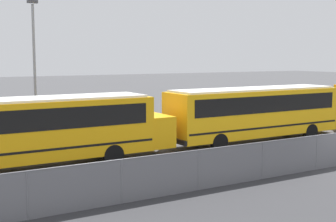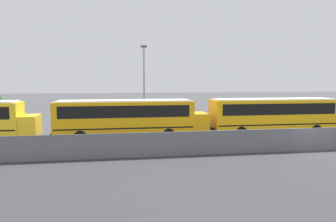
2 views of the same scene
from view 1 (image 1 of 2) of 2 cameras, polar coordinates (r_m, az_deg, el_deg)
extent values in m
cylinder|color=slate|center=(14.64, -16.79, -9.87)|extent=(0.07, 0.07, 1.48)
cylinder|color=slate|center=(15.61, -5.71, -8.58)|extent=(0.07, 0.07, 1.48)
cylinder|color=slate|center=(17.07, 3.71, -7.23)|extent=(0.07, 0.07, 1.48)
cylinder|color=slate|center=(18.92, 11.42, -5.97)|extent=(0.07, 0.07, 1.48)
cylinder|color=slate|center=(21.05, 17.64, -4.86)|extent=(0.07, 0.07, 1.48)
cube|color=orange|center=(20.79, -16.33, -2.19)|extent=(10.61, 2.48, 2.51)
cube|color=black|center=(20.71, -16.38, -0.68)|extent=(9.76, 2.52, 0.90)
cube|color=black|center=(20.91, -16.26, -4.09)|extent=(10.40, 2.51, 0.10)
cube|color=orange|center=(23.03, -1.80, -2.34)|extent=(1.27, 2.28, 1.50)
cube|color=silver|center=(20.63, -16.44, 1.39)|extent=(10.08, 2.23, 0.10)
cylinder|color=black|center=(23.05, -8.95, -4.31)|extent=(0.95, 0.28, 0.95)
cylinder|color=black|center=(21.02, -6.69, -5.34)|extent=(0.95, 0.28, 0.95)
cube|color=#EDA80F|center=(26.69, 10.50, -0.12)|extent=(10.61, 2.48, 2.51)
cube|color=black|center=(26.64, 10.53, 1.06)|extent=(9.76, 2.52, 0.90)
cube|color=black|center=(26.79, 10.47, -1.61)|extent=(10.40, 2.51, 0.10)
cube|color=#EDA80F|center=(30.96, 18.81, -0.37)|extent=(1.27, 2.28, 1.50)
cube|color=black|center=(23.72, 0.62, -3.55)|extent=(0.12, 2.48, 0.24)
cube|color=silver|center=(26.57, 10.56, 2.68)|extent=(10.08, 2.23, 0.10)
cylinder|color=black|center=(29.89, 13.81, -1.90)|extent=(0.95, 0.28, 0.95)
cylinder|color=black|center=(28.36, 16.97, -2.46)|extent=(0.95, 0.28, 0.95)
cylinder|color=black|center=(25.77, 3.27, -3.07)|extent=(0.95, 0.28, 0.95)
cylinder|color=black|center=(23.97, 6.25, -3.84)|extent=(0.95, 0.28, 0.95)
cylinder|color=gray|center=(28.74, -15.94, 4.61)|extent=(0.16, 0.16, 7.85)
cube|color=#47474C|center=(28.90, -16.21, 12.71)|extent=(0.60, 0.24, 0.20)
camera|label=2|loc=(6.96, 113.23, -4.44)|focal=35.00mm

